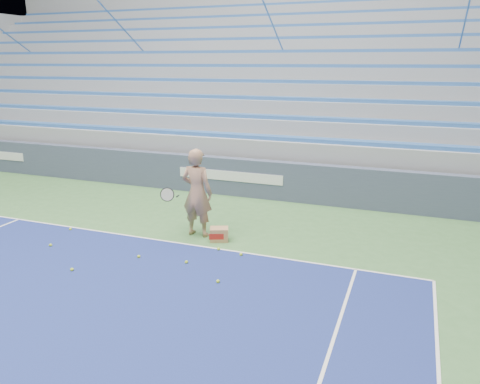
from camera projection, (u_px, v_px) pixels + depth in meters
name	position (u px, v px, depth m)	size (l,w,h in m)	color
sponsor_barrier	(232.00, 176.00, 13.68)	(30.00, 0.32, 1.10)	#3E475F
bleachers	(285.00, 99.00, 18.35)	(31.00, 9.15, 7.30)	gray
tennis_player	(197.00, 193.00, 10.35)	(0.98, 0.87, 1.99)	tan
ball_box	(219.00, 234.00, 10.23)	(0.48, 0.43, 0.30)	#A4784F
tennis_ball_0	(72.00, 270.00, 8.77)	(0.07, 0.07, 0.07)	#B6D92C
tennis_ball_1	(51.00, 245.00, 9.93)	(0.07, 0.07, 0.07)	#B6D92C
tennis_ball_2	(70.00, 229.00, 10.89)	(0.07, 0.07, 0.07)	#B6D92C
tennis_ball_3	(186.00, 262.00, 9.09)	(0.07, 0.07, 0.07)	#B6D92C
tennis_ball_4	(219.00, 249.00, 9.73)	(0.07, 0.07, 0.07)	#B6D92C
tennis_ball_5	(218.00, 281.00, 8.29)	(0.07, 0.07, 0.07)	#B6D92C
tennis_ball_6	(139.00, 257.00, 9.35)	(0.07, 0.07, 0.07)	#B6D92C
tennis_ball_7	(241.00, 254.00, 9.45)	(0.07, 0.07, 0.07)	#B6D92C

